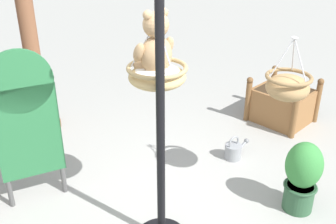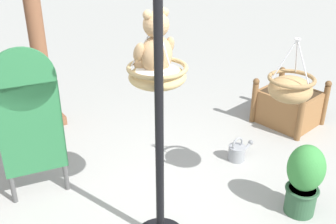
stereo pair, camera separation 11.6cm
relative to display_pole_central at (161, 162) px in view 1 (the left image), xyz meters
name	(u,v)px [view 1 (the left image)]	position (x,y,z in m)	size (l,w,h in m)	color
ground_plane	(174,219)	(0.24, 0.12, -0.82)	(40.00, 40.00, 0.00)	#9E9E99
display_pole_central	(161,162)	(0.00, 0.00, 0.00)	(0.44, 0.44, 2.59)	black
hanging_basket_with_teddy	(157,75)	(0.15, 0.25, 0.66)	(0.50, 0.50, 0.55)	tan
teddy_bear	(155,47)	(0.15, 0.27, 0.88)	(0.37, 0.32, 0.53)	tan
hanging_basket_right_low	(288,86)	(1.31, -0.18, 0.41)	(0.43, 0.43, 0.59)	#A37F51
greenhouse_pillar_left	(27,23)	(-0.06, 2.72, 0.60)	(0.39, 0.39, 2.95)	brown
wooden_planter_box	(282,104)	(2.68, 0.85, -0.56)	(0.82, 0.88, 0.64)	olive
potted_plant_bushy_green	(302,175)	(1.33, -0.47, -0.42)	(0.35, 0.35, 0.75)	#2D5638
display_sign_board	(25,117)	(-0.68, 1.21, 0.13)	(0.61, 0.16, 1.60)	#286B3D
watering_can	(234,151)	(1.47, 0.56, -0.72)	(0.35, 0.20, 0.30)	gray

